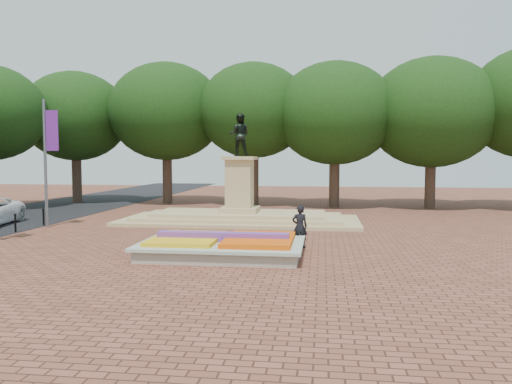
{
  "coord_description": "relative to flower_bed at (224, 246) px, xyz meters",
  "views": [
    {
      "loc": [
        4.86,
        -21.05,
        3.85
      ],
      "look_at": [
        1.73,
        2.38,
        2.2
      ],
      "focal_mm": 35.0,
      "sensor_mm": 36.0,
      "label": 1
    }
  ],
  "objects": [
    {
      "name": "monument",
      "position": [
        -1.03,
        10.0,
        0.5
      ],
      "size": [
        14.0,
        6.0,
        6.4
      ],
      "color": "tan",
      "rests_on": "ground"
    },
    {
      "name": "pedestrian",
      "position": [
        2.89,
        1.97,
        0.53
      ],
      "size": [
        0.74,
        0.56,
        1.82
      ],
      "primitive_type": "imported",
      "rotation": [
        0.0,
        0.0,
        3.35
      ],
      "color": "black",
      "rests_on": "ground"
    },
    {
      "name": "flower_bed",
      "position": [
        0.0,
        0.0,
        0.0
      ],
      "size": [
        6.3,
        4.3,
        0.91
      ],
      "color": "gray",
      "rests_on": "ground"
    },
    {
      "name": "tree_row_back",
      "position": [
        1.31,
        20.0,
        6.29
      ],
      "size": [
        44.8,
        8.8,
        10.43
      ],
      "color": "#3B2920",
      "rests_on": "ground"
    },
    {
      "name": "ground",
      "position": [
        -1.03,
        2.0,
        -0.38
      ],
      "size": [
        90.0,
        90.0,
        0.0
      ],
      "primitive_type": "plane",
      "color": "brown",
      "rests_on": "ground"
    }
  ]
}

